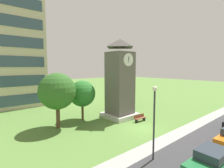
{
  "coord_description": "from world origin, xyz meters",
  "views": [
    {
      "loc": [
        -15.19,
        -12.31,
        7.08
      ],
      "look_at": [
        0.59,
        5.96,
        4.7
      ],
      "focal_mm": 27.43,
      "sensor_mm": 36.0,
      "label": 1
    }
  ],
  "objects": [
    {
      "name": "ground_plane",
      "position": [
        0.0,
        0.0,
        0.0
      ],
      "size": [
        160.0,
        160.0,
        0.0
      ],
      "primitive_type": "plane",
      "color": "#567F38"
    },
    {
      "name": "tree_by_building",
      "position": [
        -7.26,
        6.46,
        4.32
      ],
      "size": [
        4.21,
        4.21,
        6.45
      ],
      "color": "#513823",
      "rests_on": "ground"
    },
    {
      "name": "tree_near_tower",
      "position": [
        -3.44,
        7.35,
        3.56
      ],
      "size": [
        3.49,
        3.49,
        5.32
      ],
      "color": "#513823",
      "rests_on": "ground"
    },
    {
      "name": "kerb_strip",
      "position": [
        0.0,
        -3.52,
        0.0
      ],
      "size": [
        120.0,
        1.6,
        0.01
      ],
      "primitive_type": "cube",
      "color": "#9E9E99",
      "rests_on": "ground"
    },
    {
      "name": "clock_tower",
      "position": [
        1.19,
        4.95,
        4.9
      ],
      "size": [
        4.14,
        4.14,
        10.92
      ],
      "color": "#605B56",
      "rests_on": "ground"
    },
    {
      "name": "street_lamp",
      "position": [
        -4.6,
        -4.9,
        3.54
      ],
      "size": [
        0.36,
        0.36,
        5.68
      ],
      "color": "#333338",
      "rests_on": "ground"
    },
    {
      "name": "parked_car_green",
      "position": [
        -3.25,
        -8.48,
        0.86
      ],
      "size": [
        4.43,
        2.1,
        1.69
      ],
      "color": "#1E6B38",
      "rests_on": "ground"
    },
    {
      "name": "park_bench",
      "position": [
        1.86,
        1.83,
        0.46
      ],
      "size": [
        1.82,
        0.58,
        0.88
      ],
      "color": "brown",
      "rests_on": "ground"
    },
    {
      "name": "tree_streetside",
      "position": [
        7.0,
        10.03,
        3.97
      ],
      "size": [
        3.16,
        3.16,
        5.59
      ],
      "color": "#513823",
      "rests_on": "ground"
    },
    {
      "name": "street_asphalt",
      "position": [
        0.0,
        -7.92,
        0.0
      ],
      "size": [
        120.0,
        7.2,
        0.01
      ],
      "primitive_type": "cube",
      "color": "#38383A",
      "rests_on": "ground"
    }
  ]
}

